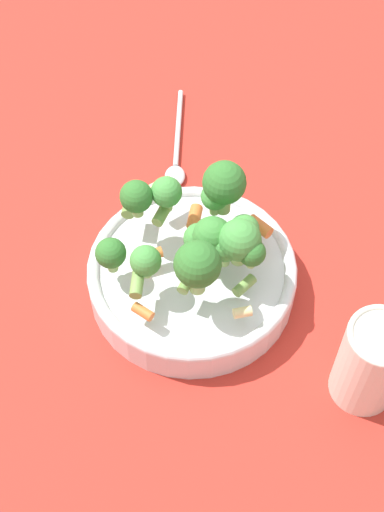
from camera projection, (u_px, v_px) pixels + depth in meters
name	position (u px, v px, depth m)	size (l,w,h in m)	color
ground_plane	(192.00, 287.00, 0.82)	(3.00, 3.00, 0.00)	#B72D23
bowl	(192.00, 275.00, 0.80)	(0.23, 0.23, 0.05)	silver
pasta_salad	(201.00, 230.00, 0.73)	(0.19, 0.17, 0.10)	#8CB766
cup	(371.00, 362.00, 0.70)	(0.07, 0.07, 0.11)	silver
spoon	(176.00, 155.00, 0.93)	(0.11, 0.16, 0.01)	silver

